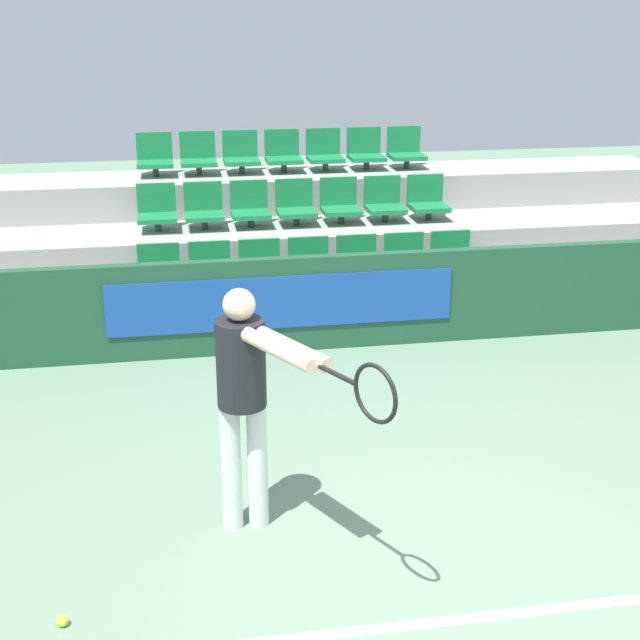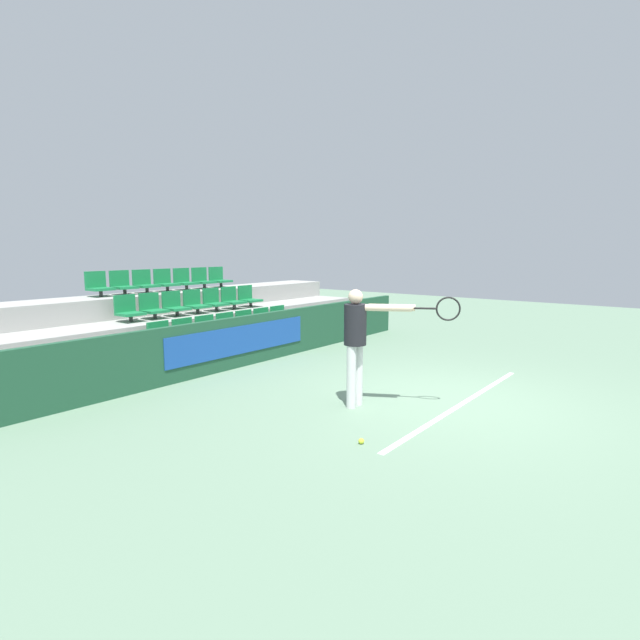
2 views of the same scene
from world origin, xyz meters
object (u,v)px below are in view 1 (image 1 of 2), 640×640
Objects in this scene: stadium_chair_0 at (159,273)px; stadium_chair_20 at (406,150)px; stadium_chair_7 at (157,211)px; stadium_chair_9 at (250,207)px; stadium_chair_19 at (365,151)px; stadium_chair_18 at (325,153)px; stadium_chair_8 at (204,209)px; stadium_chair_16 at (241,155)px; stadium_chair_2 at (261,268)px; stadium_chair_11 at (340,204)px; stadium_chair_5 at (406,261)px; stadium_chair_14 at (155,157)px; stadium_chair_15 at (198,156)px; tennis_ball at (63,621)px; stadium_chair_13 at (427,200)px; stadium_chair_12 at (384,202)px; stadium_chair_3 at (310,266)px; tennis_player at (249,389)px; stadium_chair_4 at (358,264)px; stadium_chair_10 at (295,205)px; stadium_chair_1 at (211,271)px; stadium_chair_17 at (283,154)px; stadium_chair_6 at (453,259)px.

stadium_chair_20 is (3.09, 2.06, 0.83)m from stadium_chair_0.
stadium_chair_7 is 1.00× the size of stadium_chair_9.
stadium_chair_9 is 1.00× the size of stadium_chair_19.
stadium_chair_18 is at bearing 180.00° from stadium_chair_19.
stadium_chair_16 is (0.52, 1.03, 0.41)m from stadium_chair_8.
stadium_chair_2 is 1.00× the size of stadium_chair_11.
stadium_chair_14 is at bearing 141.42° from stadium_chair_5.
stadium_chair_7 is 1.00× the size of stadium_chair_15.
stadium_chair_13 is at bearing 56.73° from tennis_ball.
stadium_chair_20 is (1.03, 1.03, 0.41)m from stadium_chair_11.
tennis_ball is at bearing -101.02° from stadium_chair_8.
tennis_ball is at bearing -119.42° from stadium_chair_12.
tennis_ball is (-1.60, -6.62, -1.42)m from stadium_chair_16.
stadium_chair_14 and stadium_chair_16 have the same top height.
stadium_chair_18 is at bearing 44.92° from stadium_chair_0.
stadium_chair_3 is 1.03m from stadium_chair_5.
stadium_chair_20 is 0.31× the size of tennis_player.
stadium_chair_4 is 4.10m from tennis_player.
tennis_ball is (-0.57, -5.59, -1.01)m from stadium_chair_7.
stadium_chair_19 is at bearing 75.93° from stadium_chair_4.
stadium_chair_15 is at bearing 158.25° from stadium_chair_13.
stadium_chair_5 is 1.00× the size of stadium_chair_20.
stadium_chair_13 reaches higher than stadium_chair_3.
stadium_chair_10 is at bearing 180.00° from stadium_chair_12.
stadium_chair_16 is at bearing 76.38° from tennis_ball.
stadium_chair_13 is at bearing -21.75° from stadium_chair_15.
tennis_ball is at bearing -174.72° from tennis_player.
stadium_chair_2 is 1.00× the size of stadium_chair_5.
stadium_chair_14 reaches higher than stadium_chair_13.
stadium_chair_11 reaches higher than stadium_chair_1.
stadium_chair_3 is 2.45m from stadium_chair_19.
stadium_chair_20 reaches higher than stadium_chair_10.
stadium_chair_4 is at bearing -63.37° from stadium_chair_10.
tennis_player is at bearing -113.42° from stadium_chair_20.
stadium_chair_5 is 1.00× the size of stadium_chair_15.
tennis_player is at bearing -94.62° from stadium_chair_16.
stadium_chair_14 and stadium_chair_18 have the same top height.
stadium_chair_8 is at bearing -158.25° from stadium_chair_20.
stadium_chair_17 is at bearing 0.00° from stadium_chair_14.
stadium_chair_2 is at bearing -63.37° from stadium_chair_14.
stadium_chair_0 is at bearing 69.63° from tennis_player.
stadium_chair_2 is 1.00× the size of stadium_chair_14.
stadium_chair_4 is at bearing -53.06° from stadium_chair_15.
stadium_chair_14 is (-2.58, 1.03, 0.41)m from stadium_chair_12.
stadium_chair_7 is at bearing -161.61° from stadium_chair_20.
stadium_chair_6 is (2.58, 0.00, 0.00)m from stadium_chair_1.
stadium_chair_4 is 1.00× the size of stadium_chair_12.
stadium_chair_7 is at bearing 135.08° from stadium_chair_2.
stadium_chair_6 is at bearing -33.62° from stadium_chair_10.
stadium_chair_17 is 1.00× the size of stadium_chair_20.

